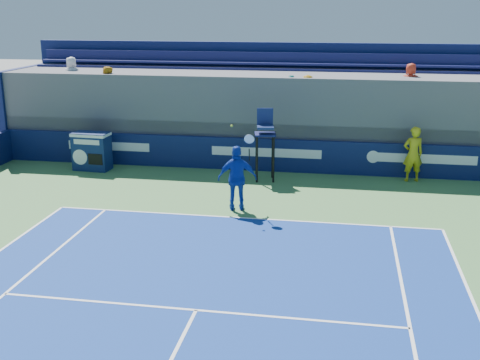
% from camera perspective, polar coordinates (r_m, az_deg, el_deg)
% --- Properties ---
extents(ball_person, '(0.79, 0.61, 1.91)m').
position_cam_1_polar(ball_person, '(21.31, 16.08, 2.38)').
color(ball_person, gold).
rests_on(ball_person, apron).
extents(back_hoarding, '(20.40, 0.21, 1.20)m').
position_cam_1_polar(back_hoarding, '(21.90, 2.51, 2.38)').
color(back_hoarding, '#0C1544').
rests_on(back_hoarding, ground).
extents(match_clock, '(1.36, 0.81, 1.40)m').
position_cam_1_polar(match_clock, '(22.66, -13.88, 2.76)').
color(match_clock, '#0F1E4D').
rests_on(match_clock, ground).
extents(umpire_chair, '(0.81, 0.81, 2.48)m').
position_cam_1_polar(umpire_chair, '(20.53, 2.39, 4.11)').
color(umpire_chair, black).
rests_on(umpire_chair, ground).
extents(tennis_player, '(1.20, 0.67, 2.57)m').
position_cam_1_polar(tennis_player, '(17.53, -0.25, 0.18)').
color(tennis_player, '#1334A1').
rests_on(tennis_player, apron).
extents(stadium_seating, '(21.00, 4.05, 4.40)m').
position_cam_1_polar(stadium_seating, '(23.64, 3.15, 6.47)').
color(stadium_seating, '#535258').
rests_on(stadium_seating, ground).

